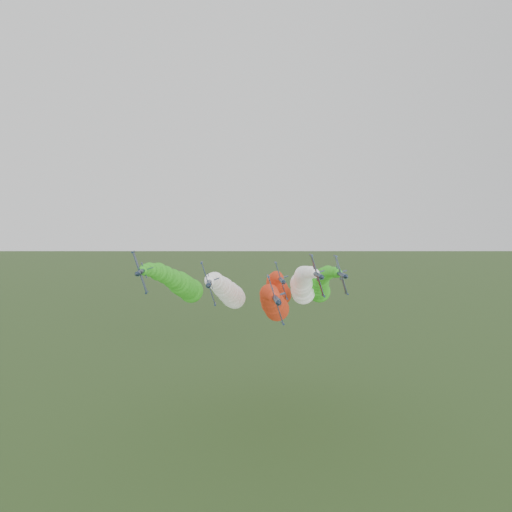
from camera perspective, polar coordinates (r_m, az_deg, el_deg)
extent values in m
cylinder|color=black|center=(82.98, 2.32, -4.97)|extent=(1.18, 7.67, 1.18)
cone|color=black|center=(78.54, 2.66, -5.47)|extent=(1.07, 1.53, 1.07)
cone|color=black|center=(87.09, 2.04, -4.55)|extent=(1.07, 0.77, 1.07)
ellipsoid|color=black|center=(81.32, 2.67, -5.08)|extent=(0.70, 1.60, 0.82)
cube|color=black|center=(82.80, 2.25, -5.01)|extent=(2.55, 1.62, 7.84)
cylinder|color=black|center=(82.18, 1.40, -2.33)|extent=(0.47, 2.22, 0.47)
cylinder|color=black|center=(83.62, 3.08, -7.65)|extent=(0.47, 2.22, 0.47)
cube|color=black|center=(86.22, 2.72, -4.44)|extent=(1.91, 1.28, 0.70)
cube|color=black|center=(86.17, 2.18, -4.61)|extent=(1.05, 0.94, 3.12)
sphere|color=#B62C14|center=(85.91, 2.11, -4.67)|extent=(2.13, 2.13, 2.13)
sphere|color=#B62C14|center=(88.33, 1.97, -4.49)|extent=(2.41, 2.41, 2.41)
sphere|color=#B62C14|center=(90.76, 1.84, -4.37)|extent=(2.51, 2.51, 2.51)
sphere|color=#B62C14|center=(93.21, 1.74, -4.30)|extent=(2.62, 2.62, 2.62)
sphere|color=#B62C14|center=(95.66, 1.66, -4.27)|extent=(2.96, 2.96, 2.96)
sphere|color=#B62C14|center=(98.12, 1.60, -4.26)|extent=(2.91, 2.91, 2.91)
sphere|color=#B62C14|center=(100.60, 1.56, -4.28)|extent=(3.10, 3.10, 3.10)
sphere|color=#B62C14|center=(103.08, 1.53, -4.32)|extent=(4.01, 4.01, 4.01)
sphere|color=#B62C14|center=(105.57, 1.52, -4.37)|extent=(3.63, 3.63, 3.63)
sphere|color=#B62C14|center=(108.06, 1.52, -4.45)|extent=(3.73, 3.73, 3.73)
sphere|color=#B62C14|center=(110.56, 1.54, -4.53)|extent=(4.22, 4.22, 4.22)
sphere|color=#B62C14|center=(113.07, 1.57, -4.63)|extent=(4.32, 4.32, 4.32)
sphere|color=#B62C14|center=(115.59, 1.61, -4.74)|extent=(4.32, 4.32, 4.32)
sphere|color=#B62C14|center=(118.12, 1.66, -4.86)|extent=(4.99, 4.99, 4.99)
sphere|color=#B62C14|center=(120.65, 1.73, -4.99)|extent=(4.92, 4.92, 4.92)
sphere|color=#B62C14|center=(123.19, 1.80, -5.12)|extent=(5.23, 5.23, 5.23)
sphere|color=#B62C14|center=(125.74, 1.88, -5.26)|extent=(5.31, 5.31, 5.31)
sphere|color=#B62C14|center=(128.29, 1.97, -5.41)|extent=(6.15, 6.15, 6.15)
sphere|color=#B62C14|center=(130.85, 2.07, -5.57)|extent=(5.81, 5.81, 5.81)
sphere|color=#B62C14|center=(133.42, 2.17, -5.72)|extent=(6.24, 6.24, 6.24)
sphere|color=#B62C14|center=(136.00, 2.29, -5.89)|extent=(6.57, 6.57, 6.57)
sphere|color=#B62C14|center=(138.59, 2.41, -6.05)|extent=(6.82, 6.82, 6.82)
cylinder|color=black|center=(93.64, -5.38, -3.11)|extent=(1.18, 7.67, 1.18)
cone|color=black|center=(89.15, -5.48, -3.45)|extent=(1.07, 1.53, 1.07)
cone|color=black|center=(97.78, -5.31, -2.81)|extent=(1.07, 0.77, 1.07)
ellipsoid|color=black|center=(91.92, -5.21, -3.17)|extent=(0.70, 1.60, 0.82)
cube|color=black|center=(93.48, -5.46, -3.14)|extent=(2.55, 1.62, 7.84)
cylinder|color=black|center=(93.14, -6.23, -0.76)|extent=(0.47, 2.22, 0.47)
cylinder|color=black|center=(93.99, -4.70, -5.50)|extent=(0.47, 2.22, 0.47)
cube|color=black|center=(96.79, -4.77, -2.70)|extent=(1.91, 1.28, 0.70)
cube|color=black|center=(96.84, -5.25, -2.85)|extent=(1.05, 0.94, 3.12)
sphere|color=white|center=(96.60, -5.33, -2.89)|extent=(1.95, 1.95, 1.95)
sphere|color=white|center=(99.03, -5.28, -2.78)|extent=(2.04, 2.04, 2.04)
sphere|color=white|center=(101.47, -5.21, -2.72)|extent=(2.51, 2.51, 2.51)
sphere|color=white|center=(103.92, -5.14, -2.69)|extent=(2.61, 2.61, 2.61)
sphere|color=white|center=(106.37, -5.05, -2.70)|extent=(2.68, 2.68, 2.68)
sphere|color=white|center=(108.83, -4.95, -2.73)|extent=(3.26, 3.26, 3.26)
sphere|color=white|center=(111.30, -4.85, -2.78)|extent=(3.25, 3.25, 3.25)
sphere|color=white|center=(113.76, -4.73, -2.85)|extent=(4.07, 4.07, 4.07)
sphere|color=white|center=(116.24, -4.61, -2.93)|extent=(3.84, 3.84, 3.84)
sphere|color=white|center=(118.71, -4.48, -3.03)|extent=(3.78, 3.78, 3.78)
sphere|color=white|center=(121.19, -4.34, -3.13)|extent=(4.19, 4.19, 4.19)
sphere|color=white|center=(123.68, -4.19, -3.25)|extent=(4.52, 4.52, 4.52)
sphere|color=white|center=(126.17, -4.04, -3.38)|extent=(4.36, 4.36, 4.36)
sphere|color=white|center=(128.67, -3.88, -3.52)|extent=(5.18, 5.18, 5.18)
sphere|color=white|center=(131.17, -3.72, -3.66)|extent=(5.44, 5.44, 5.44)
sphere|color=white|center=(133.68, -3.55, -3.81)|extent=(5.35, 5.35, 5.35)
sphere|color=white|center=(136.19, -3.38, -3.97)|extent=(5.67, 5.67, 5.67)
sphere|color=white|center=(138.71, -3.20, -4.13)|extent=(6.12, 6.12, 6.12)
sphere|color=white|center=(141.23, -3.02, -4.30)|extent=(6.09, 6.09, 6.09)
sphere|color=white|center=(143.76, -2.83, -4.47)|extent=(6.49, 6.49, 6.49)
sphere|color=white|center=(146.30, -2.64, -4.64)|extent=(6.70, 6.70, 6.70)
sphere|color=white|center=(148.85, -2.44, -4.82)|extent=(6.39, 6.39, 6.39)
cylinder|color=black|center=(96.17, 7.07, -2.18)|extent=(1.18, 7.67, 1.18)
cone|color=black|center=(91.76, 7.59, -2.47)|extent=(1.07, 1.53, 1.07)
cone|color=black|center=(100.25, 6.63, -1.94)|extent=(1.07, 0.77, 1.07)
ellipsoid|color=black|center=(94.55, 7.46, -2.23)|extent=(0.70, 1.60, 0.82)
cube|color=black|center=(95.98, 7.02, -2.22)|extent=(2.55, 1.62, 7.84)
cylinder|color=black|center=(95.44, 6.31, 0.11)|extent=(0.47, 2.22, 0.47)
cylinder|color=black|center=(96.70, 7.72, -4.51)|extent=(0.47, 2.22, 0.47)
cube|color=black|center=(99.48, 7.26, -1.82)|extent=(1.91, 1.28, 0.70)
cube|color=black|center=(99.35, 6.80, -1.97)|extent=(1.05, 0.94, 3.12)
sphere|color=white|center=(99.09, 6.75, -2.00)|extent=(1.86, 1.86, 1.86)
sphere|color=white|center=(101.49, 6.51, -1.91)|extent=(2.12, 2.12, 2.12)
sphere|color=white|center=(103.90, 6.30, -1.87)|extent=(2.62, 2.62, 2.62)
sphere|color=white|center=(106.33, 6.11, -1.87)|extent=(2.61, 2.61, 2.61)
sphere|color=white|center=(108.77, 5.94, -1.90)|extent=(2.66, 2.66, 2.66)
sphere|color=white|center=(111.22, 5.79, -1.94)|extent=(3.16, 3.16, 3.16)
sphere|color=white|center=(113.67, 5.66, -2.01)|extent=(3.50, 3.50, 3.50)
sphere|color=white|center=(116.14, 5.55, -2.09)|extent=(3.84, 3.84, 3.84)
sphere|color=white|center=(118.61, 5.46, -2.19)|extent=(4.38, 4.38, 4.38)
sphere|color=white|center=(121.10, 5.38, -2.30)|extent=(4.11, 4.11, 4.11)
sphere|color=white|center=(123.59, 5.32, -2.42)|extent=(4.28, 4.28, 4.28)
sphere|color=white|center=(126.09, 5.27, -2.55)|extent=(4.14, 4.14, 4.14)
sphere|color=white|center=(128.60, 5.24, -2.69)|extent=(4.36, 4.36, 4.36)
sphere|color=white|center=(131.11, 5.22, -2.83)|extent=(4.56, 4.56, 4.56)
sphere|color=white|center=(133.64, 5.21, -2.99)|extent=(5.51, 5.51, 5.51)
sphere|color=white|center=(136.17, 5.21, -3.15)|extent=(6.16, 6.16, 6.16)
sphere|color=white|center=(138.71, 5.22, -3.31)|extent=(5.87, 5.87, 5.87)
sphere|color=white|center=(141.26, 5.24, -3.48)|extent=(5.66, 5.66, 5.66)
sphere|color=white|center=(143.82, 5.27, -3.66)|extent=(5.60, 5.60, 5.60)
sphere|color=white|center=(146.39, 5.31, -3.83)|extent=(6.85, 6.85, 6.85)
sphere|color=white|center=(148.96, 5.36, -4.01)|extent=(5.86, 5.86, 5.86)
sphere|color=white|center=(151.55, 5.42, -4.20)|extent=(7.04, 7.04, 7.04)
cylinder|color=black|center=(97.85, -13.03, -1.79)|extent=(1.18, 7.67, 1.18)
cone|color=black|center=(93.42, -13.49, -2.06)|extent=(1.07, 1.53, 1.07)
cone|color=black|center=(101.96, -12.64, -1.56)|extent=(1.07, 0.77, 1.07)
ellipsoid|color=black|center=(96.11, -13.01, -1.83)|extent=(0.70, 1.60, 0.82)
cube|color=black|center=(97.71, -13.12, -1.82)|extent=(2.55, 1.62, 7.84)
cylinder|color=black|center=(97.62, -13.86, 0.46)|extent=(0.47, 2.22, 0.47)
cylinder|color=black|center=(97.96, -12.37, -4.10)|extent=(0.47, 2.22, 0.47)
cube|color=black|center=(100.86, -12.21, -1.45)|extent=(1.91, 1.28, 0.70)
cube|color=black|center=(101.01, -12.66, -1.59)|extent=(1.05, 0.94, 3.12)
sphere|color=#2C981D|center=(100.78, -12.75, -1.63)|extent=(1.85, 1.85, 1.85)
sphere|color=#2C981D|center=(103.19, -12.53, -1.55)|extent=(2.45, 2.45, 2.45)
sphere|color=#2C981D|center=(105.60, -12.30, -1.52)|extent=(2.27, 2.27, 2.27)
sphere|color=#2C981D|center=(108.01, -12.07, -1.52)|extent=(3.04, 3.04, 3.04)
sphere|color=#2C981D|center=(110.43, -11.83, -1.55)|extent=(2.58, 2.58, 2.58)
sphere|color=#2C981D|center=(112.85, -11.59, -1.61)|extent=(3.20, 3.20, 3.20)
sphere|color=#2C981D|center=(115.27, -11.35, -1.68)|extent=(3.42, 3.42, 3.42)
sphere|color=#2C981D|center=(117.69, -11.10, -1.77)|extent=(4.22, 4.22, 4.22)
sphere|color=#2C981D|center=(120.12, -10.85, -1.87)|extent=(3.65, 3.65, 3.65)
sphere|color=#2C981D|center=(122.55, -10.60, -1.99)|extent=(3.90, 3.90, 3.90)
sphere|color=#2C981D|center=(124.98, -10.35, -2.11)|extent=(4.45, 4.45, 4.45)
sphere|color=#2C981D|center=(127.42, -10.09, -2.25)|extent=(4.11, 4.11, 4.11)
sphere|color=#2C981D|center=(129.86, -9.83, -2.40)|extent=(4.49, 4.49, 4.49)
sphere|color=#2C981D|center=(132.30, -9.57, -2.55)|extent=(5.09, 5.09, 5.09)
sphere|color=#2C981D|center=(134.75, -9.31, -2.71)|extent=(4.84, 4.84, 4.84)
sphere|color=#2C981D|center=(137.20, -9.05, -2.87)|extent=(5.38, 5.38, 5.38)
sphere|color=#2C981D|center=(139.65, -8.78, -3.04)|extent=(6.43, 6.43, 6.43)
sphere|color=#2C981D|center=(142.12, -8.51, -3.22)|extent=(6.51, 6.51, 6.51)
sphere|color=#2C981D|center=(144.58, -8.24, -3.40)|extent=(6.66, 6.66, 6.66)
sphere|color=#2C981D|center=(147.06, -7.97, -3.58)|extent=(6.63, 6.63, 6.63)
sphere|color=#2C981D|center=(149.53, -7.70, -3.77)|extent=(6.21, 6.21, 6.21)
sphere|color=#2C981D|center=(152.02, -7.43, -3.96)|extent=(7.31, 7.31, 7.31)
cylinder|color=black|center=(105.04, 9.73, -2.11)|extent=(1.18, 7.67, 1.18)
cone|color=black|center=(100.68, 10.32, -2.37)|extent=(1.07, 1.53, 1.07)
cone|color=black|center=(109.09, 9.23, -1.89)|extent=(1.07, 0.77, 1.07)
ellipsoid|color=black|center=(103.46, 10.13, -2.15)|extent=(0.70, 1.60, 0.82)
cube|color=black|center=(104.85, 9.69, -2.14)|extent=(2.55, 1.62, 7.84)
cylinder|color=black|center=(104.25, 9.06, -0.01)|extent=(0.47, 2.22, 0.47)
cylinder|color=black|center=(105.61, 10.31, -4.24)|extent=(0.47, 2.22, 0.47)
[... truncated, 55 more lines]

